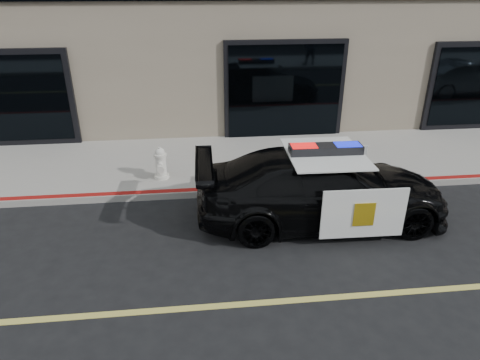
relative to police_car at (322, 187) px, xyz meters
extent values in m
plane|color=black|center=(1.17, -2.29, -0.72)|extent=(120.00, 120.00, 0.00)
cube|color=gray|center=(1.17, 2.96, -0.64)|extent=(60.00, 3.50, 0.15)
imported|color=black|center=(0.00, 0.00, -0.01)|extent=(2.17, 4.94, 1.41)
cube|color=white|center=(0.45, -1.02, -0.03)|extent=(1.51, 0.06, 0.94)
cube|color=white|center=(0.49, 1.00, -0.03)|extent=(1.51, 0.06, 0.94)
cube|color=white|center=(0.00, 0.00, 0.71)|extent=(1.45, 1.72, 0.02)
cube|color=gold|center=(0.45, -1.05, -0.03)|extent=(0.38, 0.02, 0.45)
cube|color=black|center=(0.00, 0.00, 0.79)|extent=(1.36, 0.38, 0.16)
cube|color=red|center=(-0.42, 0.01, 0.80)|extent=(0.48, 0.32, 0.15)
cube|color=#0C19CC|center=(0.41, -0.01, 0.80)|extent=(0.48, 0.32, 0.15)
cylinder|color=silver|center=(-3.23, 2.00, -0.53)|extent=(0.35, 0.35, 0.08)
cylinder|color=silver|center=(-3.23, 2.00, -0.25)|extent=(0.25, 0.25, 0.48)
cylinder|color=silver|center=(-3.23, 2.00, 0.01)|extent=(0.30, 0.30, 0.06)
sphere|color=silver|center=(-3.23, 2.00, 0.07)|extent=(0.22, 0.22, 0.22)
cylinder|color=silver|center=(-3.23, 2.00, 0.16)|extent=(0.07, 0.07, 0.07)
cylinder|color=silver|center=(-3.23, 2.16, -0.18)|extent=(0.12, 0.12, 0.12)
cylinder|color=silver|center=(-3.23, 1.84, -0.18)|extent=(0.12, 0.12, 0.12)
cylinder|color=silver|center=(-3.23, 1.81, -0.25)|extent=(0.16, 0.13, 0.16)
camera|label=1|loc=(-2.39, -7.20, 3.70)|focal=32.00mm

